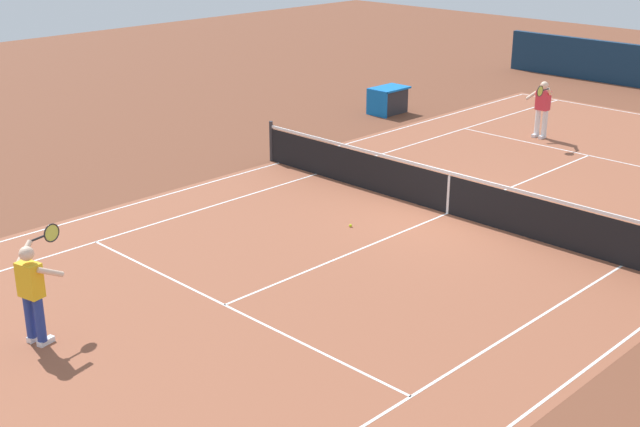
{
  "coord_description": "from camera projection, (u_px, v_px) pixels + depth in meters",
  "views": [
    {
      "loc": [
        14.69,
        10.48,
        6.59
      ],
      "look_at": [
        3.73,
        -0.31,
        0.9
      ],
      "focal_mm": 47.98,
      "sensor_mm": 36.0,
      "label": 1
    }
  ],
  "objects": [
    {
      "name": "tennis_net",
      "position": [
        449.0,
        193.0,
        18.83
      ],
      "size": [
        0.1,
        11.7,
        1.08
      ],
      "color": "#2D2D33",
      "rests_on": "ground_plane"
    },
    {
      "name": "court_slab",
      "position": [
        448.0,
        213.0,
        19.0
      ],
      "size": [
        24.2,
        11.4,
        0.0
      ],
      "primitive_type": "cube",
      "color": "#935138",
      "rests_on": "ground_plane"
    },
    {
      "name": "court_line_markings",
      "position": [
        448.0,
        213.0,
        19.0
      ],
      "size": [
        23.85,
        11.05,
        0.01
      ],
      "color": "white",
      "rests_on": "ground_plane"
    },
    {
      "name": "tennis_player_near",
      "position": [
        33.0,
        289.0,
        13.17
      ],
      "size": [
        1.01,
        0.85,
        1.7
      ],
      "color": "navy",
      "rests_on": "ground_plane"
    },
    {
      "name": "ground_plane",
      "position": [
        448.0,
        213.0,
        19.0
      ],
      "size": [
        60.0,
        60.0,
        0.0
      ],
      "primitive_type": "plane",
      "color": "brown"
    },
    {
      "name": "tennis_ball",
      "position": [
        351.0,
        226.0,
        18.21
      ],
      "size": [
        0.07,
        0.07,
        0.07
      ],
      "primitive_type": "sphere",
      "color": "#CCE01E",
      "rests_on": "ground_plane"
    },
    {
      "name": "tennis_player_far",
      "position": [
        542.0,
        106.0,
        24.71
      ],
      "size": [
        1.07,
        0.78,
        1.7
      ],
      "color": "white",
      "rests_on": "ground_plane"
    },
    {
      "name": "equipment_cart_tarped",
      "position": [
        388.0,
        100.0,
        27.69
      ],
      "size": [
        1.25,
        0.84,
        0.85
      ],
      "color": "#2D2D33",
      "rests_on": "ground_plane"
    }
  ]
}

